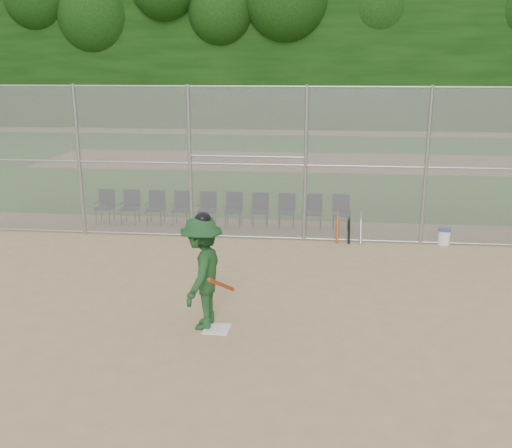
# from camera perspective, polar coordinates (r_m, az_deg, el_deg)

# --- Properties ---
(ground) EXTENTS (100.00, 100.00, 0.00)m
(ground) POSITION_cam_1_polar(r_m,az_deg,el_deg) (10.49, -1.49, -9.43)
(ground) COLOR tan
(ground) RESTS_ON ground
(grass_strip) EXTENTS (100.00, 100.00, 0.00)m
(grass_strip) POSITION_cam_1_polar(r_m,az_deg,el_deg) (27.82, 3.45, 6.26)
(grass_strip) COLOR #275D1C
(grass_strip) RESTS_ON ground
(dirt_patch_far) EXTENTS (24.00, 24.00, 0.00)m
(dirt_patch_far) POSITION_cam_1_polar(r_m,az_deg,el_deg) (27.82, 3.45, 6.26)
(dirt_patch_far) COLOR tan
(dirt_patch_far) RESTS_ON ground
(backstop_fence) EXTENTS (16.09, 0.09, 4.00)m
(backstop_fence) POSITION_cam_1_polar(r_m,az_deg,el_deg) (14.68, 1.05, 6.23)
(backstop_fence) COLOR gray
(backstop_fence) RESTS_ON ground
(treeline) EXTENTS (81.00, 60.00, 11.00)m
(treeline) POSITION_cam_1_polar(r_m,az_deg,el_deg) (29.49, 3.83, 17.48)
(treeline) COLOR black
(treeline) RESTS_ON ground
(home_plate) EXTENTS (0.46, 0.46, 0.02)m
(home_plate) POSITION_cam_1_polar(r_m,az_deg,el_deg) (10.11, -3.94, -10.42)
(home_plate) COLOR white
(home_plate) RESTS_ON ground
(batter_at_plate) EXTENTS (1.01, 1.45, 2.08)m
(batter_at_plate) POSITION_cam_1_polar(r_m,az_deg,el_deg) (9.87, -5.40, -4.82)
(batter_at_plate) COLOR #1C461F
(batter_at_plate) RESTS_ON ground
(water_cooler) EXTENTS (0.33, 0.33, 0.41)m
(water_cooler) POSITION_cam_1_polar(r_m,az_deg,el_deg) (15.42, 18.27, -1.20)
(water_cooler) COLOR white
(water_cooler) RESTS_ON ground
(spare_bats) EXTENTS (0.66, 0.39, 0.82)m
(spare_bats) POSITION_cam_1_polar(r_m,az_deg,el_deg) (14.95, 9.29, -0.33)
(spare_bats) COLOR #D84C14
(spare_bats) RESTS_ON ground
(chair_0) EXTENTS (0.54, 0.52, 0.96)m
(chair_0) POSITION_cam_1_polar(r_m,az_deg,el_deg) (17.22, -14.89, 1.68)
(chair_0) COLOR #101A3C
(chair_0) RESTS_ON ground
(chair_1) EXTENTS (0.54, 0.52, 0.96)m
(chair_1) POSITION_cam_1_polar(r_m,az_deg,el_deg) (16.96, -12.49, 1.64)
(chair_1) COLOR #101A3C
(chair_1) RESTS_ON ground
(chair_2) EXTENTS (0.54, 0.52, 0.96)m
(chair_2) POSITION_cam_1_polar(r_m,az_deg,el_deg) (16.73, -10.03, 1.58)
(chair_2) COLOR #101A3C
(chair_2) RESTS_ON ground
(chair_3) EXTENTS (0.54, 0.52, 0.96)m
(chair_3) POSITION_cam_1_polar(r_m,az_deg,el_deg) (16.54, -7.50, 1.53)
(chair_3) COLOR #101A3C
(chair_3) RESTS_ON ground
(chair_4) EXTENTS (0.54, 0.52, 0.96)m
(chair_4) POSITION_cam_1_polar(r_m,az_deg,el_deg) (16.38, -4.91, 1.47)
(chair_4) COLOR #101A3C
(chair_4) RESTS_ON ground
(chair_5) EXTENTS (0.54, 0.52, 0.96)m
(chair_5) POSITION_cam_1_polar(r_m,az_deg,el_deg) (16.25, -2.28, 1.40)
(chair_5) COLOR #101A3C
(chair_5) RESTS_ON ground
(chair_6) EXTENTS (0.54, 0.52, 0.96)m
(chair_6) POSITION_cam_1_polar(r_m,az_deg,el_deg) (16.16, 0.38, 1.33)
(chair_6) COLOR #101A3C
(chair_6) RESTS_ON ground
(chair_7) EXTENTS (0.54, 0.52, 0.96)m
(chair_7) POSITION_cam_1_polar(r_m,az_deg,el_deg) (16.11, 3.07, 1.26)
(chair_7) COLOR #101A3C
(chair_7) RESTS_ON ground
(chair_8) EXTENTS (0.54, 0.52, 0.96)m
(chair_8) POSITION_cam_1_polar(r_m,az_deg,el_deg) (16.09, 5.78, 1.18)
(chair_8) COLOR #101A3C
(chair_8) RESTS_ON ground
(chair_9) EXTENTS (0.54, 0.52, 0.96)m
(chair_9) POSITION_cam_1_polar(r_m,az_deg,el_deg) (16.10, 8.48, 1.11)
(chair_9) COLOR #101A3C
(chair_9) RESTS_ON ground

